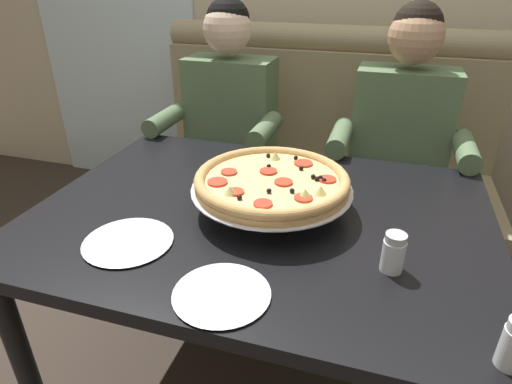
# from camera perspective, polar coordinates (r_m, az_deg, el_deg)

# --- Properties ---
(ground_plane) EXTENTS (16.00, 16.00, 0.00)m
(ground_plane) POSITION_cam_1_polar(r_m,az_deg,el_deg) (1.76, 0.47, -23.77)
(ground_plane) COLOR #382D26
(booth_bench) EXTENTS (1.71, 0.78, 1.13)m
(booth_bench) POSITION_cam_1_polar(r_m,az_deg,el_deg) (2.26, 7.56, 1.69)
(booth_bench) COLOR #998966
(booth_bench) RESTS_ON ground_plane
(dining_table) EXTENTS (1.32, 0.98, 0.74)m
(dining_table) POSITION_cam_1_polar(r_m,az_deg,el_deg) (1.31, 0.59, -5.51)
(dining_table) COLOR black
(dining_table) RESTS_ON ground_plane
(diner_left) EXTENTS (0.54, 0.64, 1.27)m
(diner_left) POSITION_cam_1_polar(r_m,az_deg,el_deg) (2.00, -4.33, 8.00)
(diner_left) COLOR #2D3342
(diner_left) RESTS_ON ground_plane
(diner_right) EXTENTS (0.54, 0.64, 1.27)m
(diner_right) POSITION_cam_1_polar(r_m,az_deg,el_deg) (1.87, 18.34, 5.27)
(diner_right) COLOR #2D3342
(diner_right) RESTS_ON ground_plane
(pizza) EXTENTS (0.47, 0.47, 0.12)m
(pizza) POSITION_cam_1_polar(r_m,az_deg,el_deg) (1.24, 2.12, 1.36)
(pizza) COLOR silver
(pizza) RESTS_ON dining_table
(shaker_pepper_flakes) EXTENTS (0.05, 0.05, 0.10)m
(shaker_pepper_flakes) POSITION_cam_1_polar(r_m,az_deg,el_deg) (1.06, 17.71, -7.97)
(shaker_pepper_flakes) COLOR white
(shaker_pepper_flakes) RESTS_ON dining_table
(plate_near_left) EXTENTS (0.23, 0.23, 0.02)m
(plate_near_left) POSITION_cam_1_polar(r_m,az_deg,el_deg) (1.17, -16.62, -6.07)
(plate_near_left) COLOR white
(plate_near_left) RESTS_ON dining_table
(plate_near_right) EXTENTS (0.22, 0.22, 0.02)m
(plate_near_right) POSITION_cam_1_polar(r_m,az_deg,el_deg) (0.97, -4.59, -13.04)
(plate_near_right) COLOR white
(plate_near_right) RESTS_ON dining_table
(patio_chair) EXTENTS (0.43, 0.43, 0.86)m
(patio_chair) POSITION_cam_1_polar(r_m,az_deg,el_deg) (3.66, -9.05, 13.77)
(patio_chair) COLOR black
(patio_chair) RESTS_ON ground_plane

